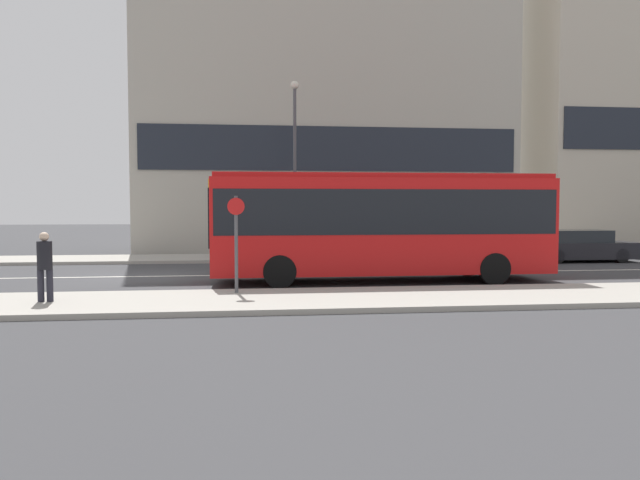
# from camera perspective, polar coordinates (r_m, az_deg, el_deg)

# --- Properties ---
(ground_plane) EXTENTS (120.00, 120.00, 0.00)m
(ground_plane) POSITION_cam_1_polar(r_m,az_deg,el_deg) (21.71, -15.25, -3.23)
(ground_plane) COLOR #3A3A3D
(sidewalk_near) EXTENTS (44.00, 3.50, 0.13)m
(sidewalk_near) POSITION_cam_1_polar(r_m,az_deg,el_deg) (15.60, -18.53, -5.52)
(sidewalk_near) COLOR #A39E93
(sidewalk_near) RESTS_ON ground_plane
(sidewalk_far) EXTENTS (44.00, 3.50, 0.13)m
(sidewalk_far) POSITION_cam_1_polar(r_m,az_deg,el_deg) (27.88, -13.43, -1.67)
(sidewalk_far) COLOR #A39E93
(sidewalk_far) RESTS_ON ground_plane
(lane_centerline) EXTENTS (41.80, 0.16, 0.01)m
(lane_centerline) POSITION_cam_1_polar(r_m,az_deg,el_deg) (21.71, -15.25, -3.22)
(lane_centerline) COLOR silver
(lane_centerline) RESTS_ON ground_plane
(apartment_block_left_tower) EXTENTS (19.66, 4.58, 18.91)m
(apartment_block_left_tower) POSITION_cam_1_polar(r_m,az_deg,el_deg) (34.15, 0.59, 15.12)
(apartment_block_left_tower) COLOR #B7B2A3
(apartment_block_left_tower) RESTS_ON ground_plane
(city_bus) EXTENTS (10.46, 2.56, 3.34)m
(city_bus) POSITION_cam_1_polar(r_m,az_deg,el_deg) (19.48, 5.56, 1.81)
(city_bus) COLOR red
(city_bus) RESTS_ON ground_plane
(parked_car_0) EXTENTS (4.50, 1.87, 1.40)m
(parked_car_0) POSITION_cam_1_polar(r_m,az_deg,el_deg) (26.36, 11.95, -0.64)
(parked_car_0) COLOR navy
(parked_car_0) RESTS_ON ground_plane
(parked_car_1) EXTENTS (4.59, 1.69, 1.34)m
(parked_car_1) POSITION_cam_1_polar(r_m,az_deg,el_deg) (28.55, 22.60, -0.57)
(parked_car_1) COLOR black
(parked_car_1) RESTS_ON ground_plane
(pedestrian_near_stop) EXTENTS (0.35, 0.34, 1.63)m
(pedestrian_near_stop) POSITION_cam_1_polar(r_m,az_deg,el_deg) (15.89, -23.86, -1.89)
(pedestrian_near_stop) COLOR #23232D
(pedestrian_near_stop) RESTS_ON sidewalk_near
(bus_stop_sign) EXTENTS (0.44, 0.12, 2.50)m
(bus_stop_sign) POSITION_cam_1_polar(r_m,az_deg,el_deg) (16.15, -7.67, 0.37)
(bus_stop_sign) COLOR #4C4C51
(bus_stop_sign) RESTS_ON sidewalk_near
(street_lamp) EXTENTS (0.36, 0.36, 7.55)m
(street_lamp) POSITION_cam_1_polar(r_m,az_deg,el_deg) (26.97, -2.32, 8.08)
(street_lamp) COLOR #4C4C51
(street_lamp) RESTS_ON sidewalk_far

